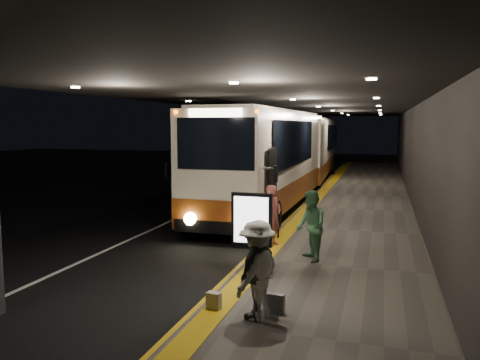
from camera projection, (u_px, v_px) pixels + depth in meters
The scene contains 18 objects.
ground at pixel (204, 231), 15.89m from camera, with size 90.00×90.00×0.00m, color black.
lane_line_white at pixel (207, 205), 21.16m from camera, with size 0.12×50.00×0.01m, color silver.
kerb_stripe_yellow at pixel (298, 209), 19.95m from camera, with size 0.18×50.00×0.01m, color gold.
sidewalk at pixel (356, 211), 19.25m from camera, with size 4.50×50.00×0.15m, color #514C44.
tactile_strip at pixel (310, 207), 19.79m from camera, with size 0.50×50.00×0.01m, color gold.
terminal_wall at pixel (417, 140), 18.25m from camera, with size 0.10×50.00×6.00m, color black.
support_columns at pixel (205, 158), 19.86m from camera, with size 0.80×24.80×4.40m.
canopy at pixel (303, 100), 19.37m from camera, with size 9.00×50.00×0.40m, color black.
coach_main at pixel (268, 164), 19.71m from camera, with size 2.87×13.13×4.07m.
coach_second at pixel (309, 151), 30.63m from camera, with size 3.11×12.54×3.91m.
passenger_boarding at pixel (273, 215), 13.32m from camera, with size 0.64×0.42×1.75m, color #CE6660.
passenger_waiting_green at pixel (311, 226), 11.80m from camera, with size 0.88×0.54×1.81m, color #3E714A.
passenger_waiting_white at pixel (257, 270), 8.24m from camera, with size 1.15×0.54×1.79m, color silver.
passenger_waiting_grey at pixel (258, 272), 8.27m from camera, with size 1.00×0.51×1.71m, color #414145.
bag_polka at pixel (276, 304), 8.56m from camera, with size 0.31×0.13×0.37m, color black.
bag_plain at pixel (214, 301), 8.75m from camera, with size 0.26×0.15×0.33m, color #B9B4AE.
info_sign at pixel (252, 221), 10.36m from camera, with size 0.92×0.13×1.95m.
stanchion_post at pixel (278, 221), 14.26m from camera, with size 0.05×0.05×1.03m, color black.
Camera 1 is at (5.73, -14.53, 3.59)m, focal length 35.00 mm.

